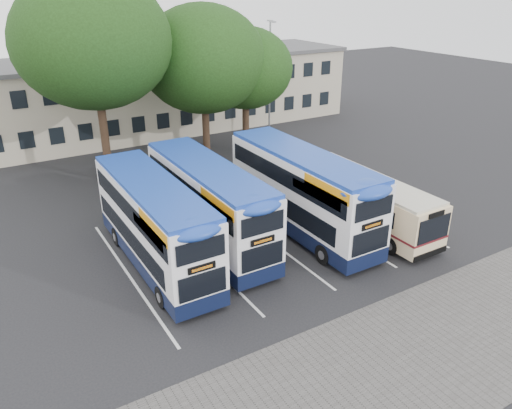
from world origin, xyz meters
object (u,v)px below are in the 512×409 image
object	(u,v)px
lamp_post	(270,74)
tree_left	(93,42)
tree_right	(245,68)
bus_dd_left	(154,220)
bus_dd_right	(301,188)
tree_mid	(203,59)
bus_dd_mid	(209,201)
bus_single	(364,198)

from	to	relation	value
lamp_post	tree_left	size ratio (longest dim) A/B	0.73
tree_right	bus_dd_left	distance (m)	17.31
bus_dd_left	bus_dd_right	distance (m)	7.53
tree_mid	tree_right	xyz separation A→B (m)	(3.28, 0.07, -0.86)
tree_left	bus_dd_right	bearing A→B (deg)	-61.79
bus_dd_left	bus_dd_mid	distance (m)	3.01
tree_left	tree_right	world-z (taller)	tree_left
bus_dd_left	bus_single	world-z (taller)	bus_dd_left
tree_left	tree_right	size ratio (longest dim) A/B	1.39
tree_mid	tree_left	bearing A→B (deg)	-174.47
bus_dd_left	bus_dd_right	world-z (taller)	bus_dd_right
tree_left	tree_right	distance (m)	10.85
tree_right	tree_left	bearing A→B (deg)	-175.82
tree_left	bus_single	xyz separation A→B (m)	(9.60, -13.11, -7.07)
tree_right	lamp_post	bearing A→B (deg)	33.91
tree_right	bus_dd_left	xyz separation A→B (m)	(-11.65, -12.18, -3.92)
tree_left	bus_dd_mid	distance (m)	12.64
lamp_post	bus_dd_right	distance (m)	17.26
tree_left	bus_dd_left	distance (m)	13.12
tree_mid	bus_dd_mid	xyz separation A→B (m)	(-5.43, -11.48, -4.76)
lamp_post	tree_right	world-z (taller)	lamp_post
bus_dd_mid	tree_mid	bearing A→B (deg)	64.69
bus_dd_right	bus_dd_left	bearing A→B (deg)	175.97
bus_dd_left	bus_dd_mid	world-z (taller)	bus_dd_mid
lamp_post	bus_dd_mid	size ratio (longest dim) A/B	0.94
bus_dd_mid	bus_single	xyz separation A→B (m)	(7.77, -2.34, -0.72)
lamp_post	bus_dd_left	xyz separation A→B (m)	(-15.29, -14.63, -2.89)
bus_dd_left	bus_dd_mid	xyz separation A→B (m)	(2.94, 0.63, 0.02)
lamp_post	bus_single	size ratio (longest dim) A/B	1.02
bus_dd_mid	bus_dd_right	bearing A→B (deg)	-14.28
lamp_post	bus_dd_mid	world-z (taller)	lamp_post
bus_single	tree_right	bearing A→B (deg)	86.12
bus_single	bus_dd_mid	bearing A→B (deg)	163.26
lamp_post	bus_single	distance (m)	17.34
tree_mid	bus_dd_right	xyz separation A→B (m)	(-0.86, -12.65, -4.68)
bus_dd_left	bus_single	xyz separation A→B (m)	(10.71, -1.70, -0.70)
lamp_post	tree_right	distance (m)	4.51
tree_right	bus_dd_left	size ratio (longest dim) A/B	0.94
tree_mid	bus_dd_mid	bearing A→B (deg)	-115.31
tree_right	bus_dd_mid	size ratio (longest dim) A/B	0.93
lamp_post	tree_mid	bearing A→B (deg)	-160.03
tree_right	bus_dd_left	bearing A→B (deg)	-133.72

